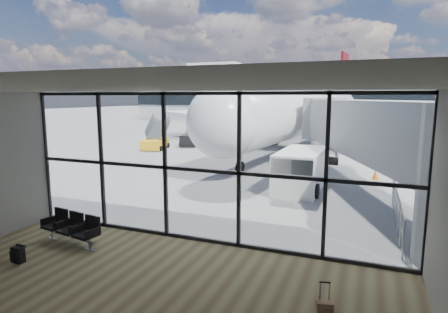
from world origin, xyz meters
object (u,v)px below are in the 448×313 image
Objects in this scene: seating_row at (73,226)px; belt_loader at (191,139)px; backpack at (18,255)px; mobile_stairs at (156,143)px; suitcase at (325,313)px; service_van at (301,170)px; airliner at (309,112)px.

seating_row is 0.51× the size of belt_loader.
seating_row is 1.69m from backpack.
backpack is 21.99m from mobile_stairs.
mobile_stairs reaches higher than suitcase.
service_van is 16.91m from mobile_stairs.
seating_row reaches higher than backpack.
backpack is (-0.35, -1.62, -0.28)m from seating_row.
belt_loader is (-6.61, 23.51, 0.37)m from backpack.
service_van is (2.31, -17.23, -2.06)m from airliner.
mobile_stairs is at bearing 124.19° from seating_row.
airliner is 10.91× the size of mobile_stairs.
backpack is 24.43m from belt_loader.
mobile_stairs reaches higher than belt_loader.
mobile_stairs reaches higher than seating_row.
backpack is at bearing -92.76° from seating_row.
service_van is at bearing -46.83° from mobile_stairs.
seating_row is 2.46× the size of suitcase.
service_van is 1.23× the size of mobile_stairs.
seating_row is at bearing -118.68° from service_van.
seating_row is at bearing 153.65° from suitcase.
suitcase is 25.90m from mobile_stairs.
backpack is 12.04m from service_van.
belt_loader reaches higher than seating_row.
suitcase is at bearing -76.42° from service_van.
seating_row is at bearing 79.52° from backpack.
airliner is 17.50m from service_van.
mobile_stairs is at bearing -134.08° from belt_loader.
seating_row is 0.59× the size of mobile_stairs.
airliner is 14.02m from mobile_stairs.
belt_loader is at bearing 116.97° from seating_row.
mobile_stairs is at bearing 146.21° from service_van.
belt_loader is (-12.15, 12.84, -0.36)m from service_van.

